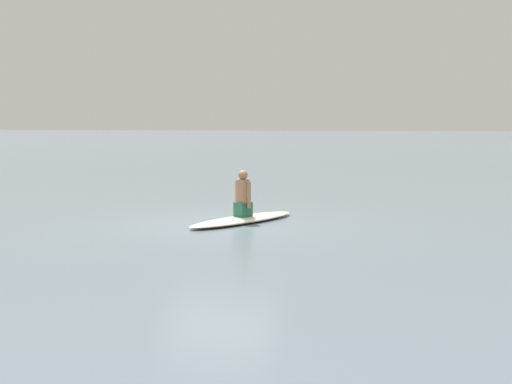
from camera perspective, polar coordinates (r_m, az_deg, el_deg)
ground_plane at (r=13.88m, az=-3.37°, el=-2.99°), size 400.00×400.00×0.00m
surfboard at (r=14.21m, az=-1.18°, el=-2.50°), size 2.23×3.16×0.13m
person_paddler at (r=14.14m, az=-1.19°, el=-0.33°), size 0.44×0.44×1.05m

